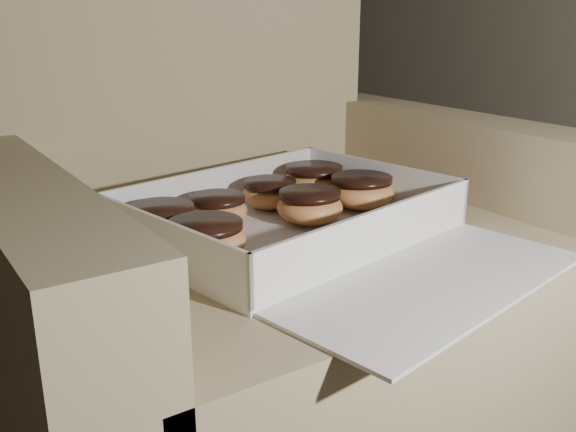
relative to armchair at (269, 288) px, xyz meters
The scene contains 12 objects.
armchair is the anchor object (origin of this frame).
bakery_box 0.18m from the armchair, 91.26° to the right, with size 0.52×0.58×0.07m.
donut_a 0.18m from the armchair, behind, with size 0.09×0.09×0.04m.
donut_b 0.17m from the armchair, 68.38° to the right, with size 0.10×0.10×0.05m.
donut_c 0.26m from the armchair, 144.78° to the right, with size 0.10×0.10×0.05m.
donut_d 0.22m from the armchair, 21.64° to the right, with size 0.11×0.11×0.05m.
donut_e 0.20m from the armchair, 19.65° to the left, with size 0.10×0.10×0.05m.
donut_f 0.25m from the armchair, behind, with size 0.10×0.10×0.05m.
donut_g 0.16m from the armchair, 50.73° to the left, with size 0.09×0.09×0.05m.
crumb_a 0.28m from the armchair, 139.22° to the right, with size 0.01×0.01×0.00m, color black.
crumb_b 0.29m from the armchair, 132.76° to the right, with size 0.01×0.01×0.00m, color black.
crumb_c 0.23m from the armchair, 95.14° to the right, with size 0.01×0.01×0.00m, color black.
Camera 1 is at (0.28, -0.87, 0.72)m, focal length 40.00 mm.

